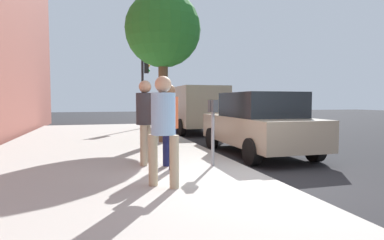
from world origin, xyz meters
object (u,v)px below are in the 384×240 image
at_px(pedestrian_at_meter, 169,119).
at_px(street_tree, 163,31).
at_px(parked_sedan_near, 258,123).
at_px(traffic_signal, 145,80).
at_px(pedestrian_bystander, 163,122).
at_px(parked_van_far, 192,106).
at_px(parking_officer, 145,114).
at_px(parking_meter, 213,118).

bearing_deg(pedestrian_at_meter, street_tree, 72.85).
bearing_deg(parked_sedan_near, traffic_signal, 15.39).
distance_m(pedestrian_bystander, street_tree, 6.22).
height_order(parked_sedan_near, street_tree, street_tree).
distance_m(pedestrian_bystander, traffic_signal, 11.20).
relative_size(parked_van_far, traffic_signal, 1.45).
xyz_separation_m(pedestrian_at_meter, parked_sedan_near, (1.73, -2.96, -0.27)).
xyz_separation_m(parked_sedan_near, traffic_signal, (7.91, 2.18, 1.68)).
relative_size(pedestrian_bystander, parked_sedan_near, 0.40).
bearing_deg(parked_sedan_near, pedestrian_at_meter, 120.36).
bearing_deg(pedestrian_bystander, traffic_signal, 33.96).
distance_m(pedestrian_bystander, parking_officer, 1.95).
height_order(parking_meter, street_tree, street_tree).
xyz_separation_m(parking_meter, parked_van_far, (8.62, -2.02, 0.09)).
bearing_deg(parking_officer, pedestrian_bystander, -69.97).
relative_size(parked_sedan_near, traffic_signal, 1.22).
bearing_deg(traffic_signal, parking_meter, -179.09).
bearing_deg(traffic_signal, street_tree, 178.86).
bearing_deg(pedestrian_at_meter, traffic_signal, 77.48).
relative_size(parking_meter, pedestrian_at_meter, 0.81).
height_order(parked_van_far, street_tree, street_tree).
bearing_deg(parked_sedan_near, pedestrian_bystander, 133.20).
bearing_deg(parking_meter, traffic_signal, 0.91).
height_order(parking_officer, parked_van_far, parked_van_far).
bearing_deg(pedestrian_at_meter, parked_van_far, 63.03).
relative_size(parking_meter, pedestrian_bystander, 0.79).
distance_m(parking_meter, street_tree, 4.98).
bearing_deg(street_tree, traffic_signal, -1.14).
distance_m(parking_officer, parked_van_far, 8.70).
bearing_deg(parking_officer, traffic_signal, 101.77).
bearing_deg(parked_van_far, parked_sedan_near, 180.00).
bearing_deg(parking_meter, parking_officer, 66.08).
distance_m(pedestrian_at_meter, parking_officer, 0.68).
relative_size(parking_officer, parked_van_far, 0.35).
relative_size(parking_officer, traffic_signal, 0.51).
bearing_deg(pedestrian_bystander, parked_van_far, 21.44).
relative_size(pedestrian_at_meter, street_tree, 0.35).
height_order(parking_meter, pedestrian_bystander, pedestrian_bystander).
xyz_separation_m(parking_officer, street_tree, (3.58, -1.09, 2.62)).
distance_m(parking_meter, parked_sedan_near, 2.72).
height_order(pedestrian_bystander, parked_sedan_near, pedestrian_bystander).
relative_size(parked_sedan_near, street_tree, 0.88).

